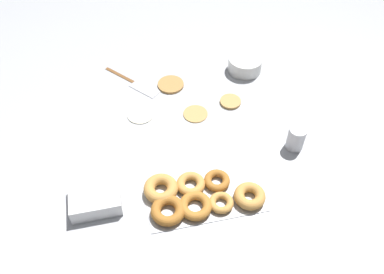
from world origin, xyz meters
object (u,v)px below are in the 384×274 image
(pancake_1, at_px, (141,114))
(container_stack, at_px, (95,198))
(pancake_2, at_px, (230,102))
(donut_tray, at_px, (197,196))
(spatula, at_px, (140,85))
(paper_cup, at_px, (296,138))
(pancake_0, at_px, (171,85))
(pancake_3, at_px, (195,113))
(batter_bowl, at_px, (245,64))

(pancake_1, bearing_deg, container_stack, -117.58)
(pancake_2, bearing_deg, donut_tray, -119.21)
(pancake_1, bearing_deg, spatula, 83.98)
(paper_cup, distance_m, spatula, 0.67)
(pancake_0, bearing_deg, paper_cup, -48.13)
(pancake_1, xyz_separation_m, pancake_3, (0.21, -0.04, -0.00))
(pancake_0, height_order, pancake_2, same)
(pancake_0, xyz_separation_m, batter_bowl, (0.33, 0.03, 0.03))
(pancake_1, relative_size, container_stack, 0.64)
(pancake_2, height_order, container_stack, container_stack)
(pancake_0, relative_size, paper_cup, 1.16)
(spatula, bearing_deg, pancake_1, -47.84)
(pancake_3, relative_size, paper_cup, 1.02)
(pancake_1, relative_size, spatula, 0.43)
(pancake_2, distance_m, batter_bowl, 0.22)
(pancake_3, xyz_separation_m, spatula, (-0.19, 0.21, -0.00))
(donut_tray, bearing_deg, paper_cup, 19.96)
(pancake_0, relative_size, pancake_2, 1.30)
(pancake_0, relative_size, pancake_3, 1.14)
(batter_bowl, distance_m, paper_cup, 0.45)
(pancake_2, relative_size, batter_bowl, 0.58)
(pancake_1, height_order, paper_cup, paper_cup)
(pancake_3, height_order, container_stack, container_stack)
(donut_tray, xyz_separation_m, spatula, (-0.11, 0.59, -0.02))
(pancake_3, distance_m, batter_bowl, 0.34)
(pancake_0, distance_m, pancake_2, 0.26)
(pancake_3, bearing_deg, pancake_0, 109.14)
(pancake_2, xyz_separation_m, donut_tray, (-0.23, -0.41, 0.01))
(pancake_0, xyz_separation_m, container_stack, (-0.33, -0.50, 0.02))
(container_stack, bearing_deg, batter_bowl, 39.05)
(container_stack, height_order, paper_cup, paper_cup)
(donut_tray, xyz_separation_m, batter_bowl, (0.34, 0.59, 0.01))
(container_stack, bearing_deg, spatula, 68.70)
(pancake_1, bearing_deg, donut_tray, -72.85)
(pancake_1, distance_m, pancake_2, 0.36)
(pancake_0, bearing_deg, pancake_1, -135.47)
(spatula, bearing_deg, batter_bowl, 48.71)
(donut_tray, bearing_deg, spatula, 100.72)
(pancake_0, relative_size, spatula, 0.46)
(pancake_3, xyz_separation_m, container_stack, (-0.40, -0.32, 0.03))
(donut_tray, xyz_separation_m, paper_cup, (0.39, 0.14, 0.03))
(pancake_1, bearing_deg, batter_bowl, 20.19)
(pancake_3, bearing_deg, spatula, 132.04)
(pancake_2, bearing_deg, container_stack, -147.07)
(spatula, bearing_deg, donut_tray, -31.10)
(container_stack, xyz_separation_m, spatula, (0.21, 0.53, -0.03))
(pancake_2, relative_size, pancake_3, 0.87)
(pancake_3, relative_size, container_stack, 0.60)
(container_stack, height_order, spatula, container_stack)
(paper_cup, bearing_deg, pancake_3, 143.00)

